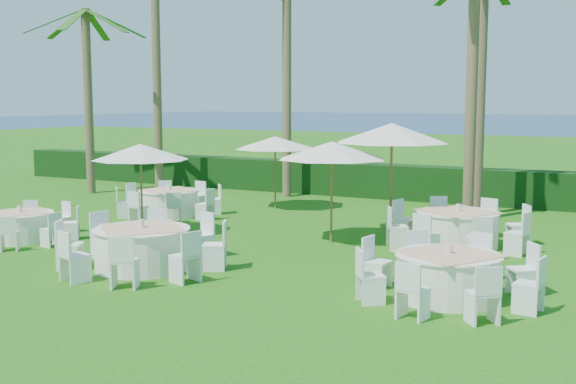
% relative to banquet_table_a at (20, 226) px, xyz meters
% --- Properties ---
extents(ground, '(120.00, 120.00, 0.00)m').
position_rel_banquet_table_a_xyz_m(ground, '(5.41, -0.25, -0.38)').
color(ground, '#19580F').
rests_on(ground, ground).
extents(hedge, '(34.00, 1.00, 1.20)m').
position_rel_banquet_table_a_xyz_m(hedge, '(5.41, 11.75, 0.22)').
color(hedge, black).
rests_on(hedge, ground).
extents(banquet_table_a, '(2.87, 2.87, 0.88)m').
position_rel_banquet_table_a_xyz_m(banquet_table_a, '(0.00, 0.00, 0.00)').
color(banquet_table_a, white).
rests_on(banquet_table_a, ground).
extents(banquet_table_b, '(3.46, 3.46, 1.05)m').
position_rel_banquet_table_a_xyz_m(banquet_table_b, '(4.66, -1.01, 0.08)').
color(banquet_table_b, white).
rests_on(banquet_table_b, ground).
extents(banquet_table_c, '(3.29, 3.29, 0.99)m').
position_rel_banquet_table_a_xyz_m(banquet_table_c, '(10.90, -0.29, 0.05)').
color(banquet_table_c, white).
rests_on(banquet_table_c, ground).
extents(banquet_table_d, '(3.15, 3.15, 0.95)m').
position_rel_banquet_table_a_xyz_m(banquet_table_d, '(0.95, 4.85, 0.04)').
color(banquet_table_d, white).
rests_on(banquet_table_d, ground).
extents(banquet_table_f, '(3.42, 3.42, 1.03)m').
position_rel_banquet_table_a_xyz_m(banquet_table_f, '(9.87, 4.36, 0.07)').
color(banquet_table_f, white).
rests_on(banquet_table_f, ground).
extents(umbrella_a, '(2.49, 2.49, 2.38)m').
position_rel_banquet_table_a_xyz_m(umbrella_a, '(2.23, 2.00, 1.79)').
color(umbrella_a, brown).
rests_on(umbrella_a, ground).
extents(umbrella_b, '(2.70, 2.70, 2.49)m').
position_rel_banquet_table_a_xyz_m(umbrella_b, '(6.97, 3.42, 1.90)').
color(umbrella_b, brown).
rests_on(umbrella_b, ground).
extents(umbrella_c, '(2.67, 2.67, 2.33)m').
position_rel_banquet_table_a_xyz_m(umbrella_c, '(3.05, 7.69, 1.75)').
color(umbrella_c, brown).
rests_on(umbrella_c, ground).
extents(umbrella_d, '(2.98, 2.98, 2.91)m').
position_rel_banquet_table_a_xyz_m(umbrella_d, '(7.93, 5.03, 2.27)').
color(umbrella_d, brown).
rests_on(umbrella_d, ground).
extents(palm_a, '(4.17, 4.40, 11.76)m').
position_rel_banquet_table_a_xyz_m(palm_a, '(-3.00, 9.45, 5.99)').
color(palm_a, brown).
rests_on(palm_a, ground).
extents(palm_b, '(4.40, 3.95, 8.25)m').
position_rel_banquet_table_a_xyz_m(palm_b, '(2.03, 10.43, 4.19)').
color(palm_b, brown).
rests_on(palm_b, ground).
extents(palm_c, '(4.31, 4.33, 10.76)m').
position_rel_banquet_table_a_xyz_m(palm_c, '(9.19, 8.10, 5.48)').
color(palm_c, brown).
rests_on(palm_c, ground).
extents(palm_d, '(4.14, 4.40, 7.48)m').
position_rel_banquet_table_a_xyz_m(palm_d, '(9.17, 9.25, 3.80)').
color(palm_d, brown).
rests_on(palm_d, ground).
extents(palm_f, '(4.39, 4.19, 6.83)m').
position_rel_banquet_table_a_xyz_m(palm_f, '(-4.98, 7.87, 3.46)').
color(palm_f, brown).
rests_on(palm_f, ground).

